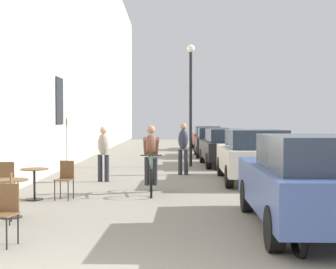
{
  "coord_description": "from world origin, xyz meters",
  "views": [
    {
      "loc": [
        0.77,
        -4.45,
        1.8
      ],
      "look_at": [
        0.84,
        14.52,
        1.3
      ],
      "focal_mm": 51.29,
      "sensor_mm": 36.0,
      "label": 1
    }
  ],
  "objects_px": {
    "cafe_chair_mid_toward_street": "(3,195)",
    "parked_car_fourth": "(210,142)",
    "parked_motorcycle": "(284,215)",
    "parked_car_third": "(223,147)",
    "cafe_chair_near_toward_street": "(3,210)",
    "parked_car_second": "(251,155)",
    "cafe_chair_far_toward_wall": "(63,177)",
    "parked_car_fifth": "(205,137)",
    "cafe_table_far": "(32,177)",
    "pedestrian_near": "(101,151)",
    "cafe_chair_far_toward_street": "(6,178)",
    "pedestrian_mid": "(181,146)",
    "cafe_table_mid": "(9,190)",
    "street_lamp": "(189,89)",
    "parked_car_nearest": "(308,181)"
  },
  "relations": [
    {
      "from": "cafe_chair_mid_toward_street",
      "to": "parked_car_fourth",
      "type": "distance_m",
      "value": 17.21
    },
    {
      "from": "parked_motorcycle",
      "to": "parked_car_third",
      "type": "bearing_deg",
      "value": 87.34
    },
    {
      "from": "cafe_chair_near_toward_street",
      "to": "parked_car_second",
      "type": "distance_m",
      "value": 8.81
    },
    {
      "from": "cafe_chair_far_toward_wall",
      "to": "parked_car_fifth",
      "type": "bearing_deg",
      "value": 76.27
    },
    {
      "from": "cafe_chair_mid_toward_street",
      "to": "cafe_table_far",
      "type": "bearing_deg",
      "value": 94.66
    },
    {
      "from": "pedestrian_near",
      "to": "cafe_chair_far_toward_street",
      "type": "bearing_deg",
      "value": -116.79
    },
    {
      "from": "cafe_table_far",
      "to": "pedestrian_mid",
      "type": "distance_m",
      "value": 6.33
    },
    {
      "from": "pedestrian_near",
      "to": "parked_car_fourth",
      "type": "bearing_deg",
      "value": 67.93
    },
    {
      "from": "parked_car_third",
      "to": "cafe_chair_near_toward_street",
      "type": "bearing_deg",
      "value": -110.59
    },
    {
      "from": "parked_car_fourth",
      "to": "parked_car_second",
      "type": "bearing_deg",
      "value": -88.74
    },
    {
      "from": "cafe_chair_far_toward_wall",
      "to": "pedestrian_mid",
      "type": "height_order",
      "value": "pedestrian_mid"
    },
    {
      "from": "pedestrian_mid",
      "to": "parked_car_third",
      "type": "relative_size",
      "value": 0.41
    },
    {
      "from": "cafe_table_mid",
      "to": "cafe_chair_far_toward_street",
      "type": "height_order",
      "value": "cafe_chair_far_toward_street"
    },
    {
      "from": "cafe_table_far",
      "to": "parked_motorcycle",
      "type": "relative_size",
      "value": 0.34
    },
    {
      "from": "street_lamp",
      "to": "parked_car_fourth",
      "type": "relative_size",
      "value": 1.15
    },
    {
      "from": "parked_car_fourth",
      "to": "parked_car_third",
      "type": "bearing_deg",
      "value": -89.67
    },
    {
      "from": "cafe_table_mid",
      "to": "pedestrian_mid",
      "type": "relative_size",
      "value": 0.41
    },
    {
      "from": "pedestrian_mid",
      "to": "parked_car_third",
      "type": "distance_m",
      "value": 3.76
    },
    {
      "from": "cafe_table_mid",
      "to": "cafe_table_far",
      "type": "height_order",
      "value": "same"
    },
    {
      "from": "cafe_chair_near_toward_street",
      "to": "parked_car_third",
      "type": "height_order",
      "value": "parked_car_third"
    },
    {
      "from": "cafe_chair_far_toward_wall",
      "to": "parked_car_nearest",
      "type": "distance_m",
      "value": 5.72
    },
    {
      "from": "cafe_chair_mid_toward_street",
      "to": "parked_car_second",
      "type": "xyz_separation_m",
      "value": [
        5.4,
        5.86,
        0.3
      ]
    },
    {
      "from": "cafe_table_mid",
      "to": "parked_car_nearest",
      "type": "xyz_separation_m",
      "value": [
        5.3,
        -1.05,
        0.3
      ]
    },
    {
      "from": "cafe_chair_far_toward_street",
      "to": "parked_car_nearest",
      "type": "height_order",
      "value": "parked_car_nearest"
    },
    {
      "from": "pedestrian_near",
      "to": "parked_motorcycle",
      "type": "distance_m",
      "value": 8.16
    },
    {
      "from": "street_lamp",
      "to": "parked_car_fourth",
      "type": "distance_m",
      "value": 6.15
    },
    {
      "from": "pedestrian_mid",
      "to": "pedestrian_near",
      "type": "bearing_deg",
      "value": -142.96
    },
    {
      "from": "cafe_table_mid",
      "to": "parked_car_fourth",
      "type": "xyz_separation_m",
      "value": [
        5.24,
        15.87,
        0.26
      ]
    },
    {
      "from": "street_lamp",
      "to": "parked_car_fifth",
      "type": "xyz_separation_m",
      "value": [
        1.61,
        11.88,
        -2.32
      ]
    },
    {
      "from": "pedestrian_mid",
      "to": "cafe_table_far",
      "type": "bearing_deg",
      "value": -124.69
    },
    {
      "from": "cafe_chair_far_toward_wall",
      "to": "parked_car_second",
      "type": "height_order",
      "value": "parked_car_second"
    },
    {
      "from": "cafe_chair_near_toward_street",
      "to": "parked_car_second",
      "type": "relative_size",
      "value": 0.2
    },
    {
      "from": "cafe_chair_mid_toward_street",
      "to": "parked_car_fourth",
      "type": "xyz_separation_m",
      "value": [
        5.17,
        16.41,
        0.26
      ]
    },
    {
      "from": "pedestrian_mid",
      "to": "parked_car_fourth",
      "type": "relative_size",
      "value": 0.41
    },
    {
      "from": "parked_car_second",
      "to": "parked_car_fifth",
      "type": "bearing_deg",
      "value": 90.03
    },
    {
      "from": "cafe_chair_far_toward_street",
      "to": "parked_car_nearest",
      "type": "bearing_deg",
      "value": -26.79
    },
    {
      "from": "parked_car_third",
      "to": "street_lamp",
      "type": "bearing_deg",
      "value": -172.05
    },
    {
      "from": "pedestrian_near",
      "to": "parked_motorcycle",
      "type": "height_order",
      "value": "pedestrian_near"
    },
    {
      "from": "pedestrian_near",
      "to": "cafe_chair_far_toward_wall",
      "type": "bearing_deg",
      "value": -97.73
    },
    {
      "from": "cafe_table_far",
      "to": "cafe_chair_far_toward_wall",
      "type": "distance_m",
      "value": 0.7
    },
    {
      "from": "cafe_chair_mid_toward_street",
      "to": "pedestrian_mid",
      "type": "distance_m",
      "value": 8.52
    },
    {
      "from": "cafe_chair_far_toward_wall",
      "to": "parked_car_fifth",
      "type": "relative_size",
      "value": 0.21
    },
    {
      "from": "parked_car_nearest",
      "to": "pedestrian_mid",
      "type": "bearing_deg",
      "value": 102.49
    },
    {
      "from": "parked_car_third",
      "to": "parked_car_fifth",
      "type": "bearing_deg",
      "value": 89.06
    },
    {
      "from": "street_lamp",
      "to": "pedestrian_near",
      "type": "bearing_deg",
      "value": -119.99
    },
    {
      "from": "parked_car_fifth",
      "to": "cafe_chair_far_toward_wall",
      "type": "bearing_deg",
      "value": -103.73
    },
    {
      "from": "cafe_chair_near_toward_street",
      "to": "cafe_table_far",
      "type": "height_order",
      "value": "cafe_chair_near_toward_street"
    },
    {
      "from": "cafe_chair_mid_toward_street",
      "to": "cafe_chair_far_toward_wall",
      "type": "relative_size",
      "value": 1.0
    },
    {
      "from": "cafe_table_mid",
      "to": "parked_car_nearest",
      "type": "bearing_deg",
      "value": -11.18
    },
    {
      "from": "parked_car_fourth",
      "to": "parked_car_fifth",
      "type": "bearing_deg",
      "value": 87.99
    }
  ]
}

